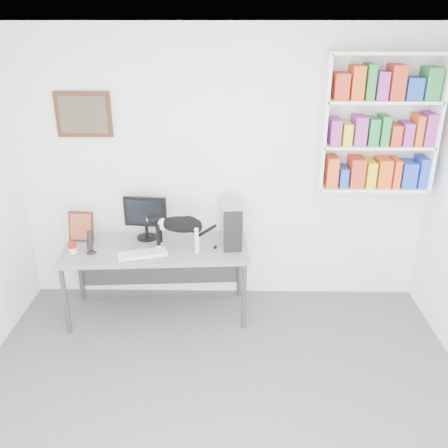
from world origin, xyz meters
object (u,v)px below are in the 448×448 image
(speaker, at_px, (90,242))
(bookshelf, at_px, (379,123))
(pc_tower, at_px, (231,223))
(leaning_print, at_px, (81,226))
(cat, at_px, (180,233))
(keyboard, at_px, (142,254))
(desk, at_px, (158,281))
(monitor, at_px, (146,217))
(soup_can, at_px, (72,248))

(speaker, bearing_deg, bookshelf, 26.64)
(bookshelf, xyz_separation_m, pc_tower, (-1.33, -0.16, -0.92))
(bookshelf, relative_size, leaning_print, 4.10)
(bookshelf, distance_m, cat, 2.06)
(leaning_print, xyz_separation_m, cat, (0.98, -0.21, 0.03))
(keyboard, height_order, leaning_print, leaning_print)
(bookshelf, height_order, desk, bookshelf)
(desk, height_order, pc_tower, pc_tower)
(keyboard, relative_size, leaning_print, 1.48)
(monitor, distance_m, leaning_print, 0.63)
(speaker, bearing_deg, desk, 29.60)
(desk, distance_m, speaker, 0.76)
(soup_can, bearing_deg, bookshelf, 8.10)
(bookshelf, relative_size, desk, 0.71)
(keyboard, distance_m, pc_tower, 0.88)
(desk, bearing_deg, pc_tower, 5.45)
(monitor, xyz_separation_m, leaning_print, (-0.62, -0.05, -0.07))
(monitor, height_order, leaning_print, monitor)
(keyboard, bearing_deg, desk, 43.73)
(soup_can, bearing_deg, pc_tower, 9.26)
(bookshelf, relative_size, cat, 2.13)
(monitor, xyz_separation_m, cat, (0.35, -0.27, -0.04))
(soup_can, bearing_deg, keyboard, -4.18)
(bookshelf, bearing_deg, speaker, -171.51)
(desk, relative_size, soup_can, 16.89)
(keyboard, bearing_deg, speaker, 156.37)
(cat, bearing_deg, pc_tower, 28.08)
(monitor, distance_m, pc_tower, 0.83)
(keyboard, distance_m, speaker, 0.50)
(bookshelf, bearing_deg, monitor, -178.24)
(monitor, height_order, soup_can, monitor)
(leaning_print, xyz_separation_m, soup_can, (-0.01, -0.28, -0.10))
(desk, relative_size, cat, 2.98)
(monitor, distance_m, cat, 0.45)
(soup_can, bearing_deg, speaker, 2.06)
(pc_tower, xyz_separation_m, speaker, (-1.29, -0.23, -0.09))
(bookshelf, xyz_separation_m, soup_can, (-2.79, -0.40, -1.08))
(bookshelf, bearing_deg, desk, -172.36)
(bookshelf, bearing_deg, pc_tower, -173.18)
(soup_can, xyz_separation_m, cat, (0.99, 0.06, 0.13))
(pc_tower, bearing_deg, monitor, 168.32)
(desk, height_order, cat, cat)
(leaning_print, relative_size, soup_can, 2.94)
(bookshelf, bearing_deg, cat, -169.45)
(soup_can, bearing_deg, desk, 9.37)
(pc_tower, xyz_separation_m, soup_can, (-1.46, -0.24, -0.16))
(keyboard, bearing_deg, cat, 0.86)
(soup_can, relative_size, cat, 0.18)
(bookshelf, height_order, soup_can, bookshelf)
(desk, bearing_deg, leaning_print, 164.54)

